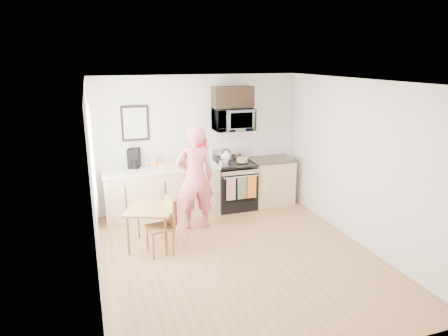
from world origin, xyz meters
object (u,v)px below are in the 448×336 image
object	(u,v)px
chair	(167,217)
dining_table	(151,212)
person	(195,178)
microwave	(233,119)
range	(234,187)
cake	(242,160)

from	to	relation	value
chair	dining_table	bearing A→B (deg)	124.21
person	chair	distance (m)	1.05
microwave	person	bearing A→B (deg)	-140.69
chair	microwave	bearing A→B (deg)	35.21
microwave	chair	xyz separation A→B (m)	(-1.62, -1.55, -1.20)
range	cake	size ratio (longest dim) A/B	4.32
range	chair	bearing A→B (deg)	-138.14
dining_table	cake	size ratio (longest dim) A/B	2.96
person	microwave	bearing A→B (deg)	-138.77
range	microwave	size ratio (longest dim) A/B	1.53
cake	dining_table	bearing A→B (deg)	-148.69
range	chair	distance (m)	2.17
range	microwave	xyz separation A→B (m)	(-0.00, 0.10, 1.32)
range	dining_table	size ratio (longest dim) A/B	1.46
chair	cake	bearing A→B (deg)	30.45
microwave	range	bearing A→B (deg)	-89.94
person	chair	bearing A→B (deg)	51.62
microwave	cake	world-z (taller)	microwave
range	dining_table	distance (m)	2.20
range	person	size ratio (longest dim) A/B	0.63
person	chair	world-z (taller)	person
cake	microwave	bearing A→B (deg)	141.28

